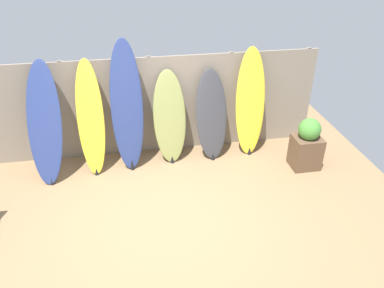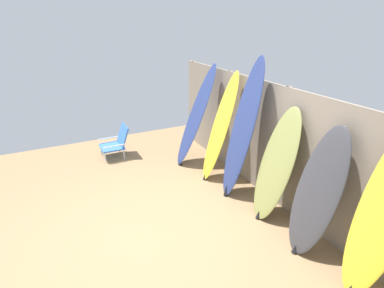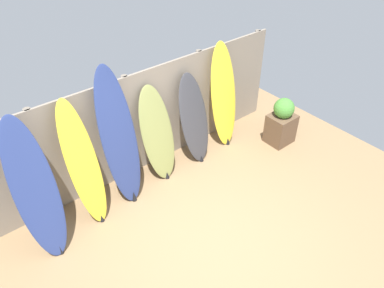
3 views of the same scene
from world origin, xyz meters
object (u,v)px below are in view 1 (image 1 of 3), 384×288
at_px(surfboard_yellow_5, 250,103).
at_px(surfboard_navy_2, 127,108).
at_px(surfboard_charcoal_4, 211,115).
at_px(surfboard_olive_3, 170,118).
at_px(surfboard_yellow_1, 91,119).
at_px(planter_box, 307,145).
at_px(surfboard_navy_0, 45,124).

bearing_deg(surfboard_yellow_5, surfboard_navy_2, -177.82).
relative_size(surfboard_navy_2, surfboard_charcoal_4, 1.37).
distance_m(surfboard_navy_2, surfboard_olive_3, 0.77).
bearing_deg(surfboard_charcoal_4, surfboard_yellow_1, -178.32).
height_order(surfboard_yellow_1, surfboard_olive_3, surfboard_yellow_1).
relative_size(surfboard_olive_3, planter_box, 1.74).
xyz_separation_m(surfboard_yellow_1, surfboard_yellow_5, (2.78, 0.10, 0.03)).
bearing_deg(surfboard_navy_2, surfboard_navy_0, -175.17).
bearing_deg(planter_box, surfboard_olive_3, 162.40).
bearing_deg(surfboard_charcoal_4, planter_box, -24.31).
bearing_deg(planter_box, surfboard_navy_2, 167.74).
xyz_separation_m(surfboard_olive_3, surfboard_charcoal_4, (0.74, -0.03, -0.01)).
bearing_deg(planter_box, surfboard_yellow_5, 138.40).
bearing_deg(surfboard_yellow_1, surfboard_navy_0, -172.43).
height_order(surfboard_navy_0, surfboard_olive_3, surfboard_navy_0).
bearing_deg(surfboard_navy_0, planter_box, -7.12).
bearing_deg(surfboard_yellow_1, surfboard_yellow_5, 2.05).
xyz_separation_m(surfboard_yellow_1, planter_box, (3.61, -0.63, -0.50)).
relative_size(surfboard_navy_2, surfboard_olive_3, 1.36).
height_order(surfboard_yellow_1, surfboard_yellow_5, surfboard_yellow_5).
relative_size(surfboard_yellow_5, planter_box, 2.09).
bearing_deg(surfboard_olive_3, surfboard_charcoal_4, -2.22).
relative_size(surfboard_navy_0, surfboard_navy_2, 0.88).
bearing_deg(surfboard_navy_0, surfboard_olive_3, 5.17).
relative_size(surfboard_navy_0, surfboard_yellow_1, 1.02).
relative_size(surfboard_navy_2, surfboard_yellow_5, 1.13).
xyz_separation_m(surfboard_navy_0, surfboard_olive_3, (2.04, 0.18, -0.15)).
bearing_deg(surfboard_yellow_1, surfboard_olive_3, 3.86).
height_order(surfboard_navy_0, surfboard_navy_2, surfboard_navy_2).
relative_size(surfboard_navy_0, surfboard_olive_3, 1.19).
bearing_deg(surfboard_charcoal_4, surfboard_olive_3, 177.78).
bearing_deg(surfboard_navy_2, surfboard_charcoal_4, 1.72).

